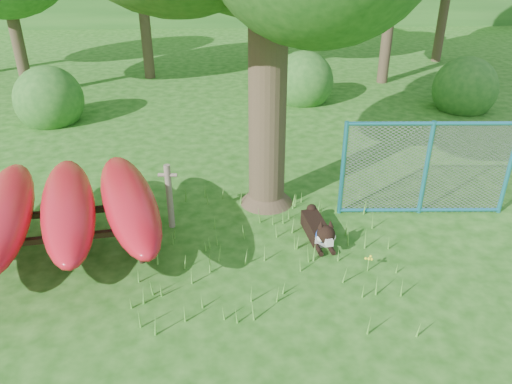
{
  "coord_description": "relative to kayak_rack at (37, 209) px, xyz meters",
  "views": [
    {
      "loc": [
        -0.14,
        -5.62,
        4.58
      ],
      "look_at": [
        0.2,
        1.2,
        1.0
      ],
      "focal_mm": 35.0,
      "sensor_mm": 36.0,
      "label": 1
    }
  ],
  "objects": [
    {
      "name": "ground",
      "position": [
        3.09,
        -1.01,
        -0.89
      ],
      "size": [
        80.0,
        80.0,
        0.0
      ],
      "primitive_type": "plane",
      "color": "#195210",
      "rests_on": "ground"
    },
    {
      "name": "wooden_post",
      "position": [
        1.86,
        0.87,
        -0.27
      ],
      "size": [
        0.32,
        0.12,
        1.18
      ],
      "rotation": [
        0.0,
        0.0,
        -0.09
      ],
      "color": "#6F6153",
      "rests_on": "ground"
    },
    {
      "name": "kayak_rack",
      "position": [
        0.0,
        0.0,
        0.0
      ],
      "size": [
        4.3,
        3.83,
        1.16
      ],
      "rotation": [
        0.0,
        0.0,
        0.15
      ],
      "color": "black",
      "rests_on": "ground"
    },
    {
      "name": "husky_dog",
      "position": [
        4.34,
        0.3,
        -0.69
      ],
      "size": [
        0.44,
        1.28,
        0.57
      ],
      "rotation": [
        0.0,
        0.0,
        0.14
      ],
      "color": "black",
      "rests_on": "ground"
    },
    {
      "name": "fence_section",
      "position": [
        6.33,
        1.14,
        -0.01
      ],
      "size": [
        3.01,
        0.21,
        2.93
      ],
      "rotation": [
        0.0,
        0.0,
        -0.04
      ],
      "color": "teal",
      "rests_on": "ground"
    },
    {
      "name": "wildflower_clump",
      "position": [
        4.96,
        -0.57,
        -0.68
      ],
      "size": [
        0.12,
        0.11,
        0.26
      ],
      "rotation": [
        0.0,
        0.0,
        0.39
      ],
      "color": "#539C33",
      "rests_on": "ground"
    },
    {
      "name": "shrub_left",
      "position": [
        -1.91,
        6.49,
        -0.89
      ],
      "size": [
        1.8,
        1.8,
        1.8
      ],
      "primitive_type": "sphere",
      "color": "#245F1E",
      "rests_on": "ground"
    },
    {
      "name": "shrub_right",
      "position": [
        9.59,
        6.99,
        -0.89
      ],
      "size": [
        1.8,
        1.8,
        1.8
      ],
      "primitive_type": "sphere",
      "color": "#245F1E",
      "rests_on": "ground"
    },
    {
      "name": "shrub_mid",
      "position": [
        5.09,
        7.99,
        -0.89
      ],
      "size": [
        1.8,
        1.8,
        1.8
      ],
      "primitive_type": "sphere",
      "color": "#245F1E",
      "rests_on": "ground"
    }
  ]
}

